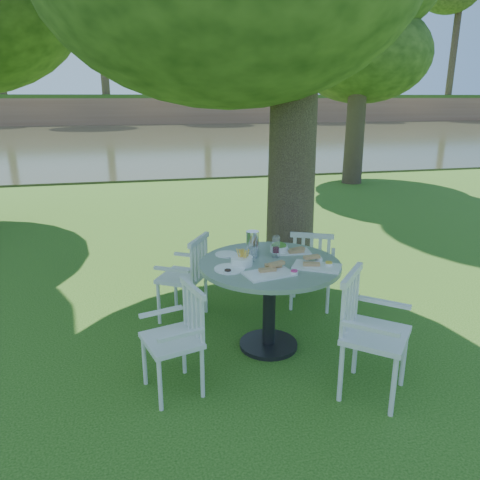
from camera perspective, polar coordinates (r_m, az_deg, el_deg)
The scene contains 9 objects.
ground at distance 5.15m, azimuth 0.51°, elevation -9.72°, with size 140.00×140.00×0.00m, color #1C440E.
table at distance 4.37m, azimuth 3.64°, elevation -5.03°, with size 1.30×1.30×0.86m.
chair_ne at distance 5.27m, azimuth 8.67°, elevation -2.88°, with size 0.60×0.59×0.92m.
chair_nw at distance 4.99m, azimuth -6.13°, elevation -3.87°, with size 0.62×0.63×0.93m.
chair_sw at distance 3.85m, azimuth -7.13°, elevation -10.91°, with size 0.52×0.55×0.89m.
chair_se at distance 3.89m, azimuth 14.84°, elevation -9.89°, with size 0.70×0.70×1.01m.
tableware at distance 4.33m, azimuth 2.97°, elevation -1.95°, with size 1.15×0.87×0.24m.
river at distance 27.59m, azimuth -11.09°, elevation 11.93°, with size 100.00×28.00×0.12m, color #30331E.
far_bank at distance 45.87m, azimuth -12.36°, elevation 22.87°, with size 100.00×18.00×15.20m.
Camera 1 is at (-1.09, -4.47, 2.32)m, focal length 35.00 mm.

